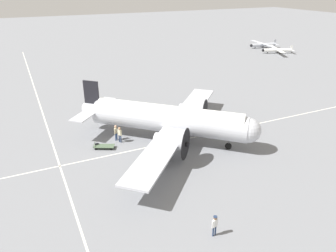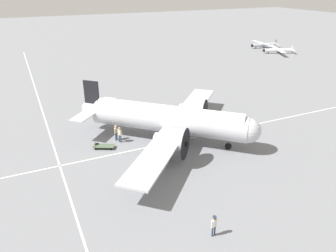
{
  "view_description": "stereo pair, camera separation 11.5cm",
  "coord_description": "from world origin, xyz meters",
  "px_view_note": "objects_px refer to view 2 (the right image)",
  "views": [
    {
      "loc": [
        -13.96,
        -29.59,
        16.35
      ],
      "look_at": [
        0.0,
        0.0,
        1.76
      ],
      "focal_mm": 35.0,
      "sensor_mm": 36.0,
      "label": 1
    },
    {
      "loc": [
        -13.85,
        -29.64,
        16.35
      ],
      "look_at": [
        0.0,
        0.0,
        1.76
      ],
      "focal_mm": 35.0,
      "sensor_mm": 36.0,
      "label": 2
    }
  ],
  "objects_px": {
    "baggage_cart": "(104,146)",
    "light_aircraft_taxiing": "(277,50)",
    "crew_foreground": "(214,224)",
    "passenger_boarding": "(116,131)",
    "light_aircraft_distant": "(264,45)",
    "airliner_main": "(172,119)",
    "ramp_agent": "(120,133)",
    "suitcase_near_door": "(97,145)"
  },
  "relations": [
    {
      "from": "passenger_boarding",
      "to": "crew_foreground",
      "type": "bearing_deg",
      "value": -128.41
    },
    {
      "from": "airliner_main",
      "to": "suitcase_near_door",
      "type": "relative_size",
      "value": 40.58
    },
    {
      "from": "passenger_boarding",
      "to": "baggage_cart",
      "type": "height_order",
      "value": "passenger_boarding"
    },
    {
      "from": "ramp_agent",
      "to": "light_aircraft_distant",
      "type": "bearing_deg",
      "value": 100.9
    },
    {
      "from": "airliner_main",
      "to": "suitcase_near_door",
      "type": "bearing_deg",
      "value": -151.15
    },
    {
      "from": "ramp_agent",
      "to": "suitcase_near_door",
      "type": "relative_size",
      "value": 3.53
    },
    {
      "from": "baggage_cart",
      "to": "light_aircraft_taxiing",
      "type": "height_order",
      "value": "light_aircraft_taxiing"
    },
    {
      "from": "light_aircraft_distant",
      "to": "light_aircraft_taxiing",
      "type": "xyz_separation_m",
      "value": [
        -1.68,
        -7.12,
        -0.01
      ]
    },
    {
      "from": "ramp_agent",
      "to": "light_aircraft_distant",
      "type": "height_order",
      "value": "light_aircraft_distant"
    },
    {
      "from": "ramp_agent",
      "to": "baggage_cart",
      "type": "relative_size",
      "value": 0.76
    },
    {
      "from": "airliner_main",
      "to": "light_aircraft_distant",
      "type": "bearing_deg",
      "value": 83.94
    },
    {
      "from": "airliner_main",
      "to": "ramp_agent",
      "type": "height_order",
      "value": "airliner_main"
    },
    {
      "from": "crew_foreground",
      "to": "baggage_cart",
      "type": "height_order",
      "value": "crew_foreground"
    },
    {
      "from": "passenger_boarding",
      "to": "ramp_agent",
      "type": "distance_m",
      "value": 0.72
    },
    {
      "from": "crew_foreground",
      "to": "light_aircraft_distant",
      "type": "height_order",
      "value": "light_aircraft_distant"
    },
    {
      "from": "suitcase_near_door",
      "to": "light_aircraft_distant",
      "type": "height_order",
      "value": "light_aircraft_distant"
    },
    {
      "from": "passenger_boarding",
      "to": "baggage_cart",
      "type": "bearing_deg",
      "value": 173.51
    },
    {
      "from": "light_aircraft_taxiing",
      "to": "suitcase_near_door",
      "type": "bearing_deg",
      "value": 53.92
    },
    {
      "from": "airliner_main",
      "to": "crew_foreground",
      "type": "xyz_separation_m",
      "value": [
        -3.75,
        -14.54,
        -1.57
      ]
    },
    {
      "from": "light_aircraft_taxiing",
      "to": "airliner_main",
      "type": "bearing_deg",
      "value": 59.95
    },
    {
      "from": "ramp_agent",
      "to": "crew_foreground",
      "type": "bearing_deg",
      "value": -19.88
    },
    {
      "from": "light_aircraft_taxiing",
      "to": "ramp_agent",
      "type": "bearing_deg",
      "value": 55.12
    },
    {
      "from": "passenger_boarding",
      "to": "airliner_main",
      "type": "bearing_deg",
      "value": -71.5
    },
    {
      "from": "light_aircraft_distant",
      "to": "crew_foreground",
      "type": "bearing_deg",
      "value": 55.94
    },
    {
      "from": "airliner_main",
      "to": "baggage_cart",
      "type": "relative_size",
      "value": 8.78
    },
    {
      "from": "crew_foreground",
      "to": "baggage_cart",
      "type": "bearing_deg",
      "value": 88.44
    },
    {
      "from": "baggage_cart",
      "to": "light_aircraft_taxiing",
      "type": "xyz_separation_m",
      "value": [
        51.32,
        30.64,
        0.55
      ]
    },
    {
      "from": "crew_foreground",
      "to": "ramp_agent",
      "type": "height_order",
      "value": "ramp_agent"
    },
    {
      "from": "airliner_main",
      "to": "baggage_cart",
      "type": "xyz_separation_m",
      "value": [
        -7.29,
        1.46,
        -2.33
      ]
    },
    {
      "from": "light_aircraft_taxiing",
      "to": "passenger_boarding",
      "type": "bearing_deg",
      "value": 54.42
    },
    {
      "from": "ramp_agent",
      "to": "airliner_main",
      "type": "bearing_deg",
      "value": 42.59
    },
    {
      "from": "light_aircraft_distant",
      "to": "light_aircraft_taxiing",
      "type": "bearing_deg",
      "value": 85.24
    },
    {
      "from": "airliner_main",
      "to": "crew_foreground",
      "type": "relative_size",
      "value": 12.55
    },
    {
      "from": "ramp_agent",
      "to": "light_aircraft_taxiing",
      "type": "xyz_separation_m",
      "value": [
        49.3,
        29.94,
        -0.28
      ]
    },
    {
      "from": "suitcase_near_door",
      "to": "light_aircraft_taxiing",
      "type": "bearing_deg",
      "value": 30.07
    },
    {
      "from": "crew_foreground",
      "to": "suitcase_near_door",
      "type": "xyz_separation_m",
      "value": [
        -4.15,
        16.58,
        -0.8
      ]
    },
    {
      "from": "crew_foreground",
      "to": "passenger_boarding",
      "type": "bearing_deg",
      "value": 81.73
    },
    {
      "from": "suitcase_near_door",
      "to": "baggage_cart",
      "type": "height_order",
      "value": "baggage_cart"
    },
    {
      "from": "passenger_boarding",
      "to": "light_aircraft_taxiing",
      "type": "distance_m",
      "value": 57.53
    },
    {
      "from": "light_aircraft_distant",
      "to": "light_aircraft_taxiing",
      "type": "distance_m",
      "value": 7.31
    },
    {
      "from": "light_aircraft_distant",
      "to": "baggage_cart",
      "type": "bearing_deg",
      "value": 44.02
    },
    {
      "from": "airliner_main",
      "to": "crew_foreground",
      "type": "height_order",
      "value": "airliner_main"
    }
  ]
}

